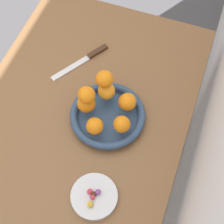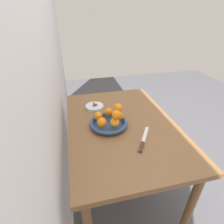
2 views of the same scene
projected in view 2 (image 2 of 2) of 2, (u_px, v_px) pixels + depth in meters
name	position (u px, v px, depth m)	size (l,w,h in m)	color
ground_plane	(119.00, 188.00, 1.64)	(6.00, 6.00, 0.00)	#4C4C51
wall_back	(40.00, 54.00, 0.91)	(4.00, 0.05, 2.50)	white
dining_table	(121.00, 133.00, 1.30)	(1.10, 0.76, 0.74)	brown
fruit_bowl	(109.00, 123.00, 1.22)	(0.26, 0.26, 0.04)	navy
candy_dish	(95.00, 107.00, 1.45)	(0.15, 0.15, 0.02)	silver
orange_0	(119.00, 115.00, 1.21)	(0.06, 0.06, 0.06)	orange
orange_1	(109.00, 112.00, 1.26)	(0.06, 0.06, 0.06)	orange
orange_2	(98.00, 116.00, 1.21)	(0.06, 0.06, 0.06)	orange
orange_3	(102.00, 122.00, 1.14)	(0.06, 0.06, 0.06)	orange
orange_4	(115.00, 122.00, 1.14)	(0.06, 0.06, 0.06)	orange
orange_5	(116.00, 115.00, 1.11)	(0.06, 0.06, 0.06)	orange
orange_6	(118.00, 108.00, 1.18)	(0.06, 0.06, 0.06)	orange
candy_ball_0	(95.00, 105.00, 1.43)	(0.02, 0.02, 0.02)	#472819
candy_ball_1	(96.00, 105.00, 1.43)	(0.02, 0.02, 0.02)	#C6384C
candy_ball_2	(94.00, 105.00, 1.42)	(0.02, 0.02, 0.02)	#8C4C99
candy_ball_3	(94.00, 103.00, 1.46)	(0.02, 0.02, 0.02)	gold
candy_ball_4	(94.00, 104.00, 1.44)	(0.02, 0.02, 0.02)	#C6384C
knife	(143.00, 141.00, 1.08)	(0.23, 0.16, 0.01)	#3F2819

